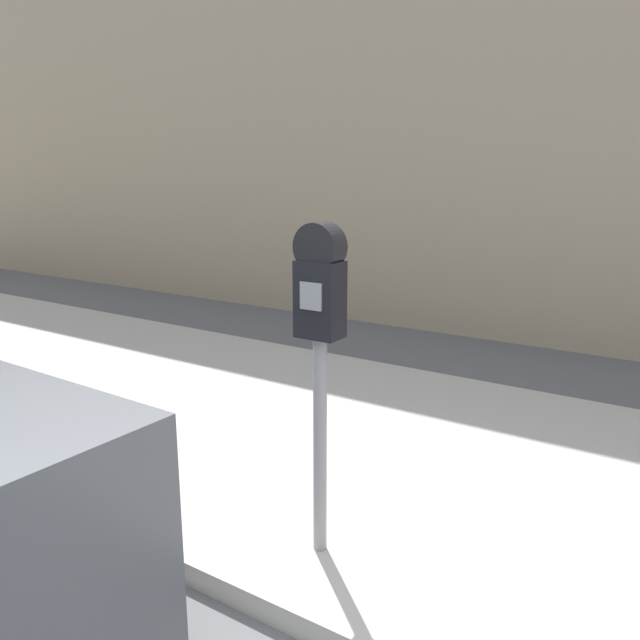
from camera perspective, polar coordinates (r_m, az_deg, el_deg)
The scene contains 2 objects.
sidewalk at distance 3.42m, azimuth 16.43°, elevation -14.38°, with size 24.00×2.80×0.10m.
parking_meter at distance 2.35m, azimuth -0.01°, elevation -0.13°, with size 0.18×0.12×1.33m.
Camera 1 is at (0.79, -0.73, 1.61)m, focal length 35.00 mm.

